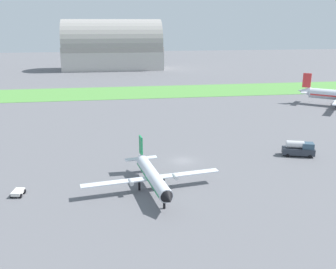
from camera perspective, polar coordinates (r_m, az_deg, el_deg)
name	(u,v)px	position (r m, az deg, el deg)	size (l,w,h in m)	color
ground_plane	(183,161)	(77.44, 2.30, -3.99)	(600.00, 600.00, 0.00)	slate
grass_taxiway_strip	(146,92)	(153.87, -3.35, 6.42)	(360.00, 28.00, 0.08)	#549342
airplane_foreground_turboprop	(152,176)	(63.48, -2.36, -6.24)	(23.64, 20.31, 7.10)	silver
baggage_cart_near_gate	(18,192)	(66.99, -21.70, -8.11)	(2.12, 2.64, 0.90)	white
fuel_truck_midfield	(299,149)	(84.38, 19.14, -2.04)	(6.92, 4.27, 3.29)	#2D333D
hangar_distant	(113,47)	(230.43, -8.34, 12.89)	(57.84, 25.78, 28.73)	#BCB7B2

